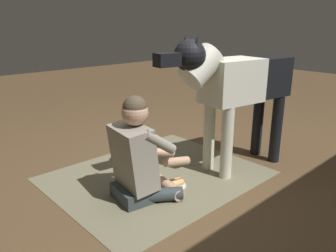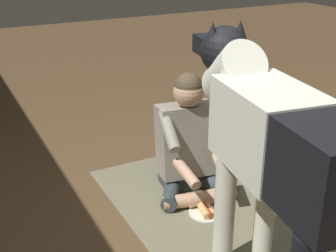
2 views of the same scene
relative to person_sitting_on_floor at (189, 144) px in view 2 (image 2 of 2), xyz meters
name	(u,v)px [view 2 (image 2 of 2)]	position (x,y,z in m)	size (l,w,h in m)	color
ground_plane	(241,234)	(-0.63, -0.02, -0.36)	(15.18, 15.18, 0.00)	brown
area_rug	(241,205)	(-0.37, -0.21, -0.36)	(1.88, 1.54, 0.01)	#706B51
person_sitting_on_floor	(189,144)	(0.00, 0.00, 0.00)	(0.66, 0.57, 0.87)	#343D41
large_dog	(273,142)	(-1.05, 0.16, 0.49)	(1.66, 0.49, 1.30)	silver
hot_dog_on_plate	(206,210)	(-0.33, 0.05, -0.34)	(0.23, 0.23, 0.06)	silver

